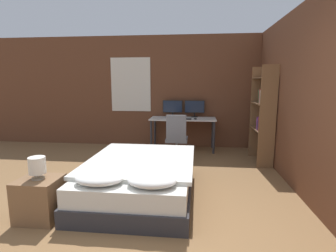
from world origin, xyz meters
TOP-DOWN VIEW (x-y plane):
  - wall_back at (-0.02, 4.32)m, footprint 12.00×0.08m
  - wall_side_right at (1.88, 1.50)m, footprint 0.06×12.00m
  - bed at (-0.38, 1.34)m, footprint 1.49×2.04m
  - nightstand at (-1.40, 0.56)m, footprint 0.47×0.43m
  - bedside_lamp at (-1.40, 0.56)m, footprint 0.19×0.19m
  - desk at (0.08, 3.93)m, footprint 1.52×0.64m
  - monitor_left at (-0.19, 4.15)m, footprint 0.47×0.16m
  - monitor_right at (0.34, 4.15)m, footprint 0.47×0.16m
  - keyboard at (0.08, 3.72)m, footprint 0.40×0.13m
  - computer_mouse at (0.37, 3.72)m, footprint 0.07×0.05m
  - office_chair at (-0.01, 3.16)m, footprint 0.52×0.52m
  - bookshelf at (1.68, 3.08)m, footprint 0.30×0.85m

SIDE VIEW (x-z plane):
  - nightstand at x=-1.40m, z-range 0.00..0.49m
  - bed at x=-0.38m, z-range -0.04..0.54m
  - office_chair at x=-0.01m, z-range -0.11..0.84m
  - bedside_lamp at x=-1.40m, z-range 0.52..0.77m
  - desk at x=0.08m, z-range 0.29..1.05m
  - keyboard at x=0.08m, z-range 0.76..0.78m
  - computer_mouse at x=0.37m, z-range 0.76..0.80m
  - monitor_left at x=-0.19m, z-range 0.79..1.19m
  - monitor_right at x=0.34m, z-range 0.79..1.19m
  - bookshelf at x=1.68m, z-range 0.09..1.99m
  - wall_side_right at x=1.88m, z-range 0.00..2.70m
  - wall_back at x=-0.02m, z-range 0.00..2.70m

